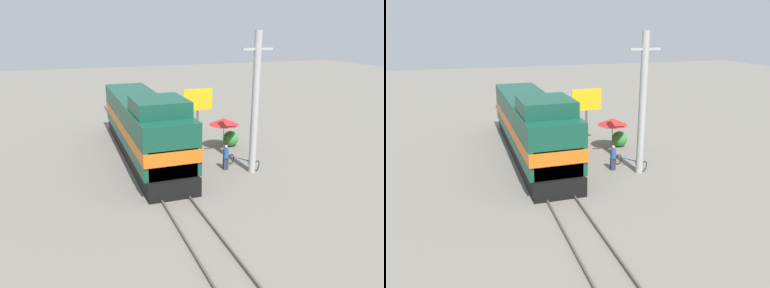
{
  "view_description": "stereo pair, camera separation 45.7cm",
  "coord_description": "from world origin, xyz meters",
  "views": [
    {
      "loc": [
        -4.81,
        -20.57,
        8.37
      ],
      "look_at": [
        1.2,
        -3.28,
        2.56
      ],
      "focal_mm": 35.0,
      "sensor_mm": 36.0,
      "label": 1
    },
    {
      "loc": [
        -4.38,
        -20.72,
        8.37
      ],
      "look_at": [
        1.2,
        -3.28,
        2.56
      ],
      "focal_mm": 35.0,
      "sensor_mm": 36.0,
      "label": 2
    }
  ],
  "objects": [
    {
      "name": "rail_near",
      "position": [
        -0.72,
        0.0,
        0.07
      ],
      "size": [
        0.08,
        39.76,
        0.15
      ],
      "primitive_type": "cube",
      "color": "#4C4742",
      "rests_on": "ground_plane"
    },
    {
      "name": "vendor_umbrella",
      "position": [
        5.6,
        2.57,
        2.0
      ],
      "size": [
        2.08,
        2.08,
        2.23
      ],
      "color": "#4C4C4C",
      "rests_on": "ground_plane"
    },
    {
      "name": "ground_plane",
      "position": [
        0.0,
        0.0,
        0.0
      ],
      "size": [
        120.0,
        120.0,
        0.0
      ],
      "primitive_type": "plane",
      "color": "slate"
    },
    {
      "name": "locomotive",
      "position": [
        0.0,
        2.8,
        2.03
      ],
      "size": [
        3.03,
        14.96,
        4.64
      ],
      "color": "black",
      "rests_on": "ground_plane"
    },
    {
      "name": "person_bystander",
      "position": [
        4.09,
        -1.18,
        0.83
      ],
      "size": [
        0.34,
        0.34,
        1.56
      ],
      "color": "#2D3347",
      "rests_on": "ground_plane"
    },
    {
      "name": "billboard_sign",
      "position": [
        4.32,
        4.44,
        3.04
      ],
      "size": [
        2.21,
        0.12,
        4.05
      ],
      "color": "#595959",
      "rests_on": "ground_plane"
    },
    {
      "name": "rail_far",
      "position": [
        0.72,
        0.0,
        0.07
      ],
      "size": [
        0.08,
        39.76,
        0.15
      ],
      "primitive_type": "cube",
      "color": "#4C4742",
      "rests_on": "ground_plane"
    },
    {
      "name": "utility_pole",
      "position": [
        5.41,
        -2.05,
        4.12
      ],
      "size": [
        1.8,
        0.41,
        8.13
      ],
      "color": "#B2B2AD",
      "rests_on": "ground_plane"
    },
    {
      "name": "bicycle",
      "position": [
        5.27,
        -1.22,
        0.34
      ],
      "size": [
        1.55,
        1.95,
        0.66
      ],
      "rotation": [
        0.0,
        0.0,
        0.56
      ],
      "color": "black",
      "rests_on": "ground_plane"
    },
    {
      "name": "shrub_cluster",
      "position": [
        6.33,
        2.97,
        0.56
      ],
      "size": [
        1.12,
        1.12,
        1.12
      ],
      "primitive_type": "sphere",
      "color": "#388C38",
      "rests_on": "ground_plane"
    }
  ]
}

